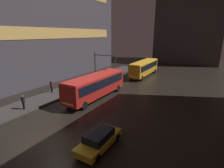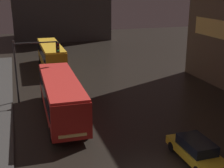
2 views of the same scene
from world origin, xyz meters
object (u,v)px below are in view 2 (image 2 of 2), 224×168
(bus_near, at_px, (61,94))
(car_taxi, at_px, (196,150))
(bus_far, at_px, (51,54))
(traffic_light_main, at_px, (32,59))

(bus_near, distance_m, car_taxi, 11.17)
(bus_far, xyz_separation_m, car_taxi, (5.49, -24.71, -1.19))
(bus_near, relative_size, traffic_light_main, 1.93)
(bus_far, bearing_deg, bus_near, 85.94)
(traffic_light_main, bearing_deg, bus_far, 75.94)
(bus_far, height_order, traffic_light_main, traffic_light_main)
(bus_near, distance_m, traffic_light_main, 5.07)
(car_taxi, height_order, traffic_light_main, traffic_light_main)
(bus_far, relative_size, car_taxi, 2.51)
(bus_far, distance_m, car_taxi, 25.34)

